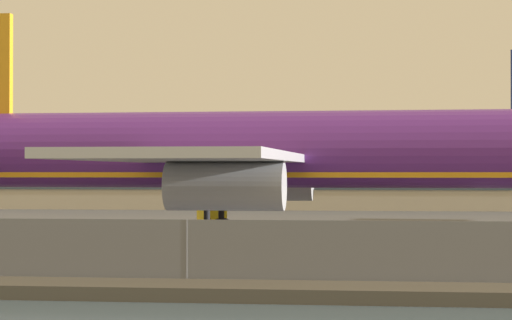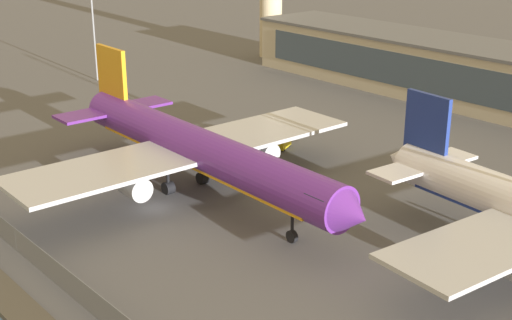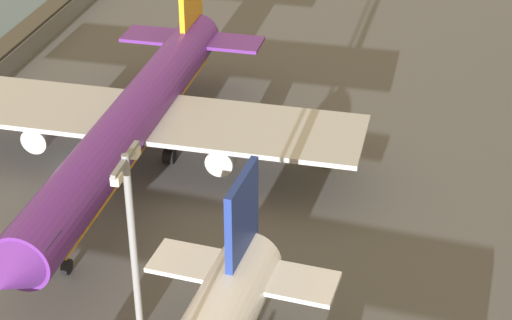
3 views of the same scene
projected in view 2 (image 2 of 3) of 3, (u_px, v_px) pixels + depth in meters
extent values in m
plane|color=#565659|center=(154.00, 208.00, 79.98)|extent=(500.00, 500.00, 0.00)
cube|color=slate|center=(16.00, 239.00, 69.73)|extent=(280.00, 0.08, 2.52)
cylinder|color=slate|center=(16.00, 239.00, 69.73)|extent=(0.10, 0.10, 2.52)
cylinder|color=#602889|center=(200.00, 149.00, 81.30)|extent=(44.96, 5.57, 4.74)
cone|color=#602889|center=(353.00, 215.00, 64.13)|extent=(3.16, 4.56, 4.50)
cone|color=#602889|center=(100.00, 106.00, 98.47)|extent=(3.16, 4.32, 4.26)
cube|color=#232D3D|center=(329.00, 199.00, 66.17)|extent=(2.68, 4.08, 1.42)
cube|color=orange|center=(200.00, 160.00, 81.75)|extent=(38.21, 4.50, 0.85)
cube|color=#B7BABF|center=(260.00, 131.00, 89.60)|extent=(10.27, 21.72, 0.47)
cube|color=#B7BABF|center=(106.00, 170.00, 76.66)|extent=(10.27, 21.72, 0.47)
cylinder|color=#B7BABF|center=(256.00, 148.00, 88.11)|extent=(6.33, 2.72, 2.61)
cylinder|color=#B7BABF|center=(128.00, 183.00, 77.24)|extent=(6.33, 2.72, 2.61)
cube|color=orange|center=(112.00, 78.00, 93.96)|extent=(6.74, 0.69, 8.06)
cube|color=#602889|center=(140.00, 104.00, 97.83)|extent=(4.63, 7.98, 0.38)
cube|color=#602889|center=(87.00, 115.00, 93.09)|extent=(4.63, 7.98, 0.38)
cylinder|color=black|center=(292.00, 224.00, 71.23)|extent=(0.33, 0.33, 2.77)
cylinder|color=black|center=(292.00, 236.00, 71.70)|extent=(1.34, 0.55, 1.33)
cylinder|color=black|center=(202.00, 167.00, 86.35)|extent=(0.38, 0.38, 2.77)
cylinder|color=black|center=(203.00, 178.00, 86.82)|extent=(1.55, 1.09, 1.53)
cylinder|color=black|center=(168.00, 177.00, 83.36)|extent=(0.38, 0.38, 2.77)
cylinder|color=black|center=(168.00, 188.00, 83.83)|extent=(1.55, 1.09, 1.53)
cone|color=white|center=(399.00, 159.00, 79.40)|extent=(3.23, 4.23, 3.98)
cube|color=#B7BABF|center=(482.00, 246.00, 60.53)|extent=(10.06, 19.00, 0.44)
cylinder|color=#B7BABF|center=(502.00, 261.00, 60.94)|extent=(5.54, 2.92, 2.43)
cube|color=navy|center=(427.00, 128.00, 75.21)|extent=(5.74, 1.06, 7.52)
cube|color=white|center=(444.00, 159.00, 78.43)|extent=(4.42, 7.04, 0.35)
cube|color=white|center=(402.00, 171.00, 74.78)|extent=(4.42, 7.04, 0.35)
cube|color=yellow|center=(282.00, 143.00, 99.15)|extent=(2.86, 3.58, 1.11)
cube|color=#283847|center=(281.00, 138.00, 98.53)|extent=(1.64, 1.57, 0.50)
cylinder|color=black|center=(284.00, 149.00, 98.18)|extent=(0.51, 0.72, 0.70)
cylinder|color=black|center=(275.00, 147.00, 98.68)|extent=(0.51, 0.72, 0.70)
cylinder|color=black|center=(289.00, 144.00, 99.90)|extent=(0.51, 0.72, 0.70)
cylinder|color=black|center=(280.00, 143.00, 100.39)|extent=(0.51, 0.72, 0.70)
cube|color=#3D4C5B|center=(487.00, 88.00, 110.04)|extent=(97.10, 0.16, 5.71)
cylinder|color=gray|center=(92.00, 15.00, 132.95)|extent=(0.36, 0.36, 25.03)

